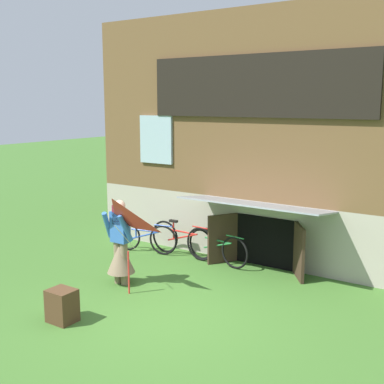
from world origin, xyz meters
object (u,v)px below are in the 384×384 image
person (120,249)px  kite (112,222)px  bicycle_green (217,248)px  wooden_crate (62,306)px  bicycle_red (182,239)px  bicycle_blue (145,237)px

person → kite: 0.89m
bicycle_green → wooden_crate: bearing=-89.9°
person → wooden_crate: (0.34, -1.74, -0.42)m
kite → person: bearing=120.5°
person → wooden_crate: 1.82m
kite → bicycle_red: 2.73m
bicycle_green → kite: bearing=-94.7°
kite → bicycle_green: size_ratio=1.06×
bicycle_red → wooden_crate: (0.34, -3.76, -0.12)m
wooden_crate → bicycle_red: bearing=95.2°
person → wooden_crate: size_ratio=3.10×
bicycle_blue → wooden_crate: 3.73m
person → bicycle_red: (-0.00, 2.02, -0.29)m
person → bicycle_green: bearing=42.0°
bicycle_green → bicycle_blue: same height
bicycle_red → wooden_crate: bearing=-81.5°
kite → bicycle_blue: kite is taller
kite → bicycle_green: kite is taller
bicycle_green → bicycle_blue: (-1.78, -0.22, -0.00)m
person → kite: (0.31, -0.52, 0.66)m
bicycle_green → bicycle_red: 0.91m
bicycle_blue → wooden_crate: (1.21, -3.53, -0.09)m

